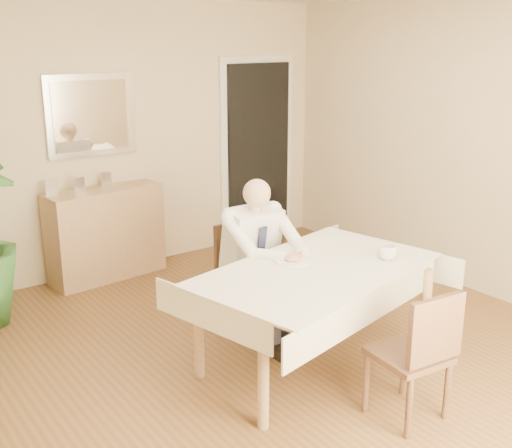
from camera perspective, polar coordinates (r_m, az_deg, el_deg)
room at (r=4.31m, az=2.73°, el=3.38°), size 5.00×5.02×2.60m
doorway at (r=7.21m, az=0.15°, el=6.36°), size 0.96×0.07×2.10m
mirror at (r=6.22m, az=-14.43°, el=9.33°), size 0.86×0.04×0.76m
dining_table at (r=4.41m, az=5.36°, el=-4.97°), size 1.93×1.38×0.75m
chair_far at (r=5.12m, az=-1.15°, el=-4.07°), size 0.42×0.42×0.85m
chair_near at (r=4.00m, az=14.31°, el=-10.82°), size 0.44×0.44×0.85m
seated_man at (r=4.83m, az=0.75°, el=-2.63°), size 0.48×0.72×1.24m
plate at (r=4.49m, az=3.29°, el=-3.26°), size 0.26×0.26×0.02m
food at (r=4.48m, az=3.30°, el=-2.99°), size 0.14×0.14×0.06m
knife at (r=4.46m, az=4.18°, el=-3.16°), size 0.01×0.13×0.01m
fork at (r=4.41m, az=3.38°, el=-3.37°), size 0.01×0.13×0.01m
coffee_mug at (r=4.60m, az=11.59°, el=-2.50°), size 0.17×0.17×0.10m
sideboard at (r=6.31m, az=-13.21°, el=-0.83°), size 1.13×0.48×0.88m
photo_frame_left at (r=6.04m, az=-17.76°, el=3.04°), size 0.10×0.02×0.14m
photo_frame_center at (r=6.11m, az=-15.45°, el=3.38°), size 0.10×0.02×0.14m
photo_frame_right at (r=6.27m, az=-13.17°, el=3.88°), size 0.10×0.02×0.14m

